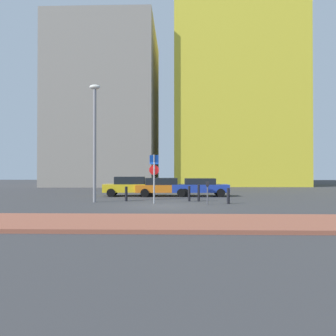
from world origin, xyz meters
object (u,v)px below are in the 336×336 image
at_px(parking_sign_post, 154,173).
at_px(traffic_bollard_mid, 189,194).
at_px(parking_meter, 208,190).
at_px(traffic_bollard_edge, 228,196).
at_px(traffic_bollard_far, 126,194).
at_px(parked_car_blue, 200,187).
at_px(parked_car_orange, 163,186).
at_px(parked_car_yellow, 131,186).
at_px(street_lamp, 95,133).
at_px(traffic_bollard_near, 199,193).

xyz_separation_m(parking_sign_post, traffic_bollard_mid, (2.19, 1.67, -1.37)).
distance_m(parking_sign_post, traffic_bollard_mid, 3.08).
bearing_deg(parking_sign_post, parking_meter, -11.83).
distance_m(parking_meter, traffic_bollard_edge, 1.46).
relative_size(parking_meter, traffic_bollard_far, 1.42).
bearing_deg(traffic_bollard_mid, parked_car_blue, 76.78).
bearing_deg(parked_car_blue, traffic_bollard_mid, -103.22).
xyz_separation_m(parked_car_orange, parking_meter, (2.86, -6.58, 0.11)).
distance_m(parked_car_orange, traffic_bollard_mid, 4.66).
bearing_deg(parked_car_yellow, street_lamp, -106.46).
relative_size(parked_car_orange, traffic_bollard_far, 4.84).
bearing_deg(traffic_bollard_mid, traffic_bollard_far, -177.32).
relative_size(parked_car_orange, parking_sign_post, 1.56).
distance_m(parked_car_yellow, parking_meter, 8.60).
relative_size(traffic_bollard_far, traffic_bollard_edge, 1.01).
bearing_deg(parked_car_orange, parking_meter, -66.54).
bearing_deg(traffic_bollard_near, traffic_bollard_edge, -42.84).
xyz_separation_m(parked_car_blue, traffic_bollard_far, (-5.12, -4.47, -0.28)).
bearing_deg(traffic_bollard_far, traffic_bollard_edge, -13.93).
relative_size(parking_sign_post, street_lamp, 0.40).
bearing_deg(traffic_bollard_mid, traffic_bollard_near, -20.71).
bearing_deg(parked_car_yellow, parked_car_blue, -0.50).
bearing_deg(traffic_bollard_edge, traffic_bollard_near, 137.16).
relative_size(parked_car_yellow, traffic_bollard_near, 3.98).
height_order(parking_sign_post, traffic_bollard_near, parking_sign_post).
height_order(parked_car_blue, parking_meter, parked_car_blue).
xyz_separation_m(parking_sign_post, parking_meter, (3.17, -0.66, -0.99)).
bearing_deg(parked_car_orange, traffic_bollard_mid, -66.19).
xyz_separation_m(parking_sign_post, traffic_bollard_far, (-1.93, 1.47, -1.39)).
height_order(parked_car_orange, parking_meter, parked_car_orange).
xyz_separation_m(traffic_bollard_mid, traffic_bollard_far, (-4.12, -0.19, -0.02)).
bearing_deg(parked_car_orange, traffic_bollard_near, -61.05).
relative_size(parking_sign_post, traffic_bollard_far, 3.10).
relative_size(parked_car_yellow, traffic_bollard_far, 4.57).
height_order(parking_sign_post, traffic_bollard_far, parking_sign_post).
bearing_deg(parking_sign_post, traffic_bollard_near, 27.23).
bearing_deg(traffic_bollard_far, parked_car_blue, 41.09).
height_order(traffic_bollard_near, traffic_bollard_mid, traffic_bollard_near).
height_order(parking_meter, traffic_bollard_near, parking_meter).
xyz_separation_m(parking_sign_post, street_lamp, (-3.82, 0.75, 2.49)).
relative_size(parked_car_yellow, parking_meter, 3.23).
distance_m(parking_sign_post, parking_meter, 3.39).
relative_size(parked_car_yellow, traffic_bollard_edge, 4.62).
bearing_deg(parked_car_blue, parking_sign_post, -118.28).
height_order(traffic_bollard_mid, traffic_bollard_far, traffic_bollard_mid).
distance_m(traffic_bollard_mid, traffic_bollard_far, 4.12).
height_order(parked_car_orange, traffic_bollard_mid, parked_car_orange).
bearing_deg(traffic_bollard_far, parked_car_orange, 63.23).
xyz_separation_m(street_lamp, traffic_bollard_near, (6.62, 0.69, -3.81)).
bearing_deg(traffic_bollard_near, street_lamp, -174.06).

